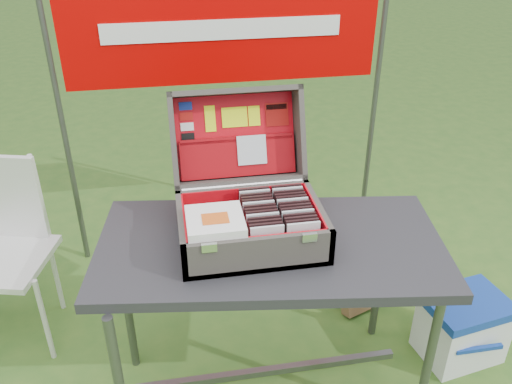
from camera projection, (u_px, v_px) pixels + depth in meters
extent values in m
plane|color=#356122|center=(261.00, 382.00, 2.42)|extent=(80.00, 80.00, 0.00)
cube|color=#2B2B30|center=(270.00, 247.00, 1.99)|extent=(1.34, 0.80, 0.04)
cylinder|color=#59595B|center=(430.00, 355.00, 2.06)|extent=(0.04, 0.04, 0.75)
cylinder|color=#59595B|center=(127.00, 301.00, 2.32)|extent=(0.04, 0.04, 0.75)
cylinder|color=#59595B|center=(380.00, 272.00, 2.50)|extent=(0.04, 0.04, 0.75)
cube|color=#59595B|center=(268.00, 371.00, 2.32)|extent=(1.12, 0.03, 0.03)
cube|color=#53504B|center=(251.00, 240.00, 1.98)|extent=(0.52, 0.37, 0.02)
cube|color=#53504B|center=(260.00, 255.00, 1.80)|extent=(0.52, 0.02, 0.14)
cube|color=#53504B|center=(243.00, 202.00, 2.10)|extent=(0.52, 0.02, 0.14)
cube|color=#53504B|center=(182.00, 233.00, 1.91)|extent=(0.02, 0.37, 0.14)
cube|color=#53504B|center=(317.00, 220.00, 1.98)|extent=(0.02, 0.37, 0.14)
cube|color=red|center=(251.00, 237.00, 1.97)|extent=(0.48, 0.33, 0.01)
cube|color=silver|center=(209.00, 248.00, 1.73)|extent=(0.05, 0.01, 0.03)
cube|color=silver|center=(310.00, 237.00, 1.78)|extent=(0.05, 0.01, 0.03)
cylinder|color=silver|center=(243.00, 185.00, 2.07)|extent=(0.46, 0.02, 0.02)
cube|color=#53504B|center=(235.00, 136.00, 2.17)|extent=(0.52, 0.15, 0.35)
cube|color=#53504B|center=(234.00, 91.00, 2.08)|extent=(0.52, 0.14, 0.07)
cube|color=#53504B|center=(240.00, 181.00, 2.14)|extent=(0.52, 0.14, 0.07)
cube|color=#53504B|center=(173.00, 141.00, 2.07)|extent=(0.02, 0.26, 0.39)
cube|color=#53504B|center=(299.00, 132.00, 2.15)|extent=(0.02, 0.26, 0.39)
cube|color=red|center=(236.00, 136.00, 2.15)|extent=(0.47, 0.12, 0.30)
cube|color=red|center=(259.00, 251.00, 1.80)|extent=(0.48, 0.01, 0.12)
cube|color=red|center=(244.00, 202.00, 2.08)|extent=(0.48, 0.01, 0.12)
cube|color=red|center=(185.00, 231.00, 1.91)|extent=(0.01, 0.33, 0.12)
cube|color=red|center=(314.00, 218.00, 1.98)|extent=(0.01, 0.33, 0.12)
cube|color=maroon|center=(238.00, 158.00, 2.15)|extent=(0.46, 0.08, 0.15)
cube|color=maroon|center=(237.00, 139.00, 2.13)|extent=(0.45, 0.03, 0.03)
cube|color=silver|center=(252.00, 150.00, 2.13)|extent=(0.12, 0.05, 0.11)
cube|color=#1933B2|center=(185.00, 106.00, 2.10)|extent=(0.05, 0.01, 0.03)
cube|color=#AA110D|center=(186.00, 116.00, 2.11)|extent=(0.05, 0.01, 0.03)
cube|color=white|center=(187.00, 127.00, 2.11)|extent=(0.05, 0.01, 0.03)
cube|color=black|center=(188.00, 137.00, 2.12)|extent=(0.05, 0.01, 0.03)
cube|color=#DFF713|center=(210.00, 119.00, 2.12)|extent=(0.04, 0.04, 0.10)
cube|color=#DFF713|center=(235.00, 117.00, 2.14)|extent=(0.10, 0.03, 0.07)
cube|color=#DFF713|center=(254.00, 116.00, 2.15)|extent=(0.05, 0.03, 0.07)
cube|color=#AA110D|center=(277.00, 114.00, 2.16)|extent=(0.09, 0.04, 0.09)
cube|color=black|center=(276.00, 107.00, 2.16)|extent=(0.08, 0.01, 0.02)
cube|color=silver|center=(267.00, 243.00, 1.82)|extent=(0.11, 0.01, 0.13)
cube|color=black|center=(266.00, 239.00, 1.84)|extent=(0.11, 0.01, 0.13)
cube|color=black|center=(265.00, 236.00, 1.86)|extent=(0.11, 0.01, 0.13)
cube|color=black|center=(264.00, 233.00, 1.87)|extent=(0.11, 0.01, 0.13)
cube|color=silver|center=(263.00, 230.00, 1.89)|extent=(0.11, 0.01, 0.13)
cube|color=black|center=(262.00, 226.00, 1.91)|extent=(0.11, 0.01, 0.13)
cube|color=black|center=(261.00, 223.00, 1.93)|extent=(0.11, 0.01, 0.13)
cube|color=black|center=(260.00, 220.00, 1.94)|extent=(0.11, 0.01, 0.13)
cube|color=silver|center=(259.00, 217.00, 1.96)|extent=(0.11, 0.01, 0.13)
cube|color=black|center=(258.00, 214.00, 1.98)|extent=(0.11, 0.01, 0.13)
cube|color=black|center=(257.00, 211.00, 1.99)|extent=(0.11, 0.01, 0.13)
cube|color=black|center=(256.00, 209.00, 2.01)|extent=(0.11, 0.01, 0.13)
cube|color=silver|center=(255.00, 206.00, 2.03)|extent=(0.11, 0.01, 0.13)
cube|color=black|center=(254.00, 203.00, 2.05)|extent=(0.11, 0.01, 0.13)
cube|color=silver|center=(303.00, 239.00, 1.84)|extent=(0.11, 0.01, 0.13)
cube|color=black|center=(302.00, 236.00, 1.86)|extent=(0.11, 0.01, 0.13)
cube|color=black|center=(300.00, 232.00, 1.87)|extent=(0.11, 0.01, 0.13)
cube|color=black|center=(299.00, 229.00, 1.89)|extent=(0.11, 0.01, 0.13)
cube|color=silver|center=(297.00, 226.00, 1.91)|extent=(0.11, 0.01, 0.13)
cube|color=black|center=(296.00, 223.00, 1.93)|extent=(0.11, 0.01, 0.13)
cube|color=black|center=(295.00, 220.00, 1.94)|extent=(0.11, 0.01, 0.13)
cube|color=black|center=(293.00, 217.00, 1.96)|extent=(0.11, 0.01, 0.13)
cube|color=silver|center=(292.00, 214.00, 1.98)|extent=(0.11, 0.01, 0.13)
cube|color=black|center=(291.00, 211.00, 2.00)|extent=(0.11, 0.01, 0.13)
cube|color=black|center=(289.00, 208.00, 2.01)|extent=(0.11, 0.01, 0.13)
cube|color=black|center=(288.00, 206.00, 2.03)|extent=(0.11, 0.01, 0.13)
cube|color=silver|center=(287.00, 203.00, 2.05)|extent=(0.11, 0.01, 0.13)
cube|color=black|center=(286.00, 200.00, 2.07)|extent=(0.11, 0.01, 0.13)
cube|color=white|center=(215.00, 224.00, 1.83)|extent=(0.19, 0.19, 0.00)
cube|color=white|center=(215.00, 223.00, 1.83)|extent=(0.19, 0.19, 0.00)
cube|color=white|center=(215.00, 222.00, 1.83)|extent=(0.19, 0.19, 0.00)
cube|color=white|center=(215.00, 220.00, 1.82)|extent=(0.19, 0.19, 0.00)
cube|color=white|center=(215.00, 219.00, 1.82)|extent=(0.19, 0.19, 0.00)
cube|color=white|center=(215.00, 218.00, 1.82)|extent=(0.19, 0.19, 0.00)
cube|color=#D85919|center=(215.00, 218.00, 1.81)|extent=(0.09, 0.07, 0.00)
cube|color=white|center=(461.00, 331.00, 2.50)|extent=(0.38, 0.31, 0.28)
cube|color=#143896|center=(468.00, 304.00, 2.42)|extent=(0.40, 0.33, 0.04)
cube|color=#143896|center=(479.00, 349.00, 2.36)|extent=(0.22, 0.02, 0.02)
cube|color=silver|center=(1.00, 261.00, 2.44)|extent=(0.49, 0.49, 0.03)
cylinder|color=silver|center=(45.00, 320.00, 2.43)|extent=(0.02, 0.02, 0.45)
cylinder|color=silver|center=(56.00, 273.00, 2.72)|extent=(0.02, 0.02, 0.45)
cylinder|color=silver|center=(39.00, 196.00, 2.52)|extent=(0.02, 0.02, 0.42)
cube|color=#8E5C3C|center=(373.00, 264.00, 2.80)|extent=(0.46, 0.33, 0.44)
cylinder|color=#59595B|center=(62.00, 124.00, 2.80)|extent=(0.03, 0.03, 1.70)
cylinder|color=#59595B|center=(374.00, 103.00, 3.06)|extent=(0.03, 0.03, 1.70)
cube|color=#B20000|center=(223.00, 29.00, 2.70)|extent=(1.60, 0.02, 0.55)
cube|color=white|center=(223.00, 30.00, 2.69)|extent=(1.20, 0.00, 0.10)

